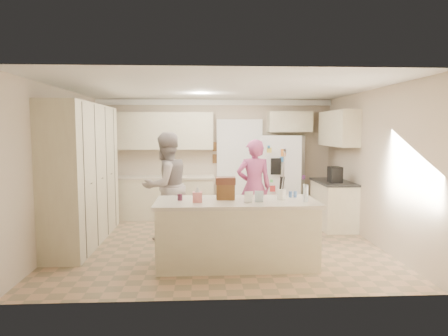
{
  "coord_description": "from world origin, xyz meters",
  "views": [
    {
      "loc": [
        -0.27,
        -6.65,
        1.91
      ],
      "look_at": [
        0.1,
        0.35,
        1.25
      ],
      "focal_mm": 32.0,
      "sensor_mm": 36.0,
      "label": 1
    }
  ],
  "objects": [
    {
      "name": "pantry_bank",
      "position": [
        -2.3,
        0.2,
        1.18
      ],
      "size": [
        0.6,
        2.6,
        2.35
      ],
      "primitive_type": "cube",
      "color": "beige",
      "rests_on": "floor"
    },
    {
      "name": "coffee_maker",
      "position": [
        2.25,
        0.8,
        1.07
      ],
      "size": [
        0.22,
        0.28,
        0.3
      ],
      "primitive_type": "cube",
      "color": "black",
      "rests_on": "right_countertop"
    },
    {
      "name": "tissue_box",
      "position": [
        -0.35,
        -1.2,
        1.0
      ],
      "size": [
        0.13,
        0.13,
        0.14
      ],
      "primitive_type": "cube",
      "color": "#EE7F7F",
      "rests_on": "island_top"
    },
    {
      "name": "over_fridge_cab",
      "position": [
        1.65,
        2.12,
        2.1
      ],
      "size": [
        0.95,
        0.35,
        0.45
      ],
      "primitive_type": "cube",
      "color": "beige",
      "rests_on": "wall_back"
    },
    {
      "name": "fridge_dispenser",
      "position": [
        1.28,
        1.7,
        1.15
      ],
      "size": [
        0.22,
        0.03,
        0.35
      ],
      "primitive_type": "cube",
      "color": "black",
      "rests_on": "refrigerator"
    },
    {
      "name": "wall_left",
      "position": [
        -2.61,
        0.0,
        1.3
      ],
      "size": [
        0.02,
        4.6,
        2.6
      ],
      "primitive_type": "cube",
      "color": "#C6B399",
      "rests_on": "ground"
    },
    {
      "name": "ceiling",
      "position": [
        0.0,
        0.0,
        2.61
      ],
      "size": [
        5.2,
        4.6,
        0.02
      ],
      "primitive_type": "cube",
      "color": "white",
      "rests_on": "wall_back"
    },
    {
      "name": "water_bottle",
      "position": [
        1.15,
        -1.25,
        1.04
      ],
      "size": [
        0.07,
        0.07,
        0.24
      ],
      "primitive_type": "cylinder",
      "color": "silver",
      "rests_on": "island_top"
    },
    {
      "name": "tissue_plume",
      "position": [
        -0.35,
        -1.2,
        1.1
      ],
      "size": [
        0.08,
        0.08,
        0.08
      ],
      "primitive_type": "cone",
      "color": "white",
      "rests_on": "tissue_box"
    },
    {
      "name": "jam_jar",
      "position": [
        -0.6,
        -1.05,
        0.97
      ],
      "size": [
        0.07,
        0.07,
        0.09
      ],
      "primitive_type": "cylinder",
      "color": "#59263F",
      "rests_on": "island_top"
    },
    {
      "name": "shaker_pepper",
      "position": [
        1.09,
        -0.88,
        0.97
      ],
      "size": [
        0.05,
        0.05,
        0.09
      ],
      "primitive_type": "cylinder",
      "color": "#476FB4",
      "rests_on": "island_top"
    },
    {
      "name": "fridge_handle_l",
      "position": [
        1.45,
        1.7,
        1.05
      ],
      "size": [
        0.02,
        0.02,
        0.85
      ],
      "primitive_type": "cylinder",
      "color": "silver",
      "rests_on": "refrigerator"
    },
    {
      "name": "doorway_opening",
      "position": [
        0.55,
        2.28,
        1.05
      ],
      "size": [
        0.9,
        0.06,
        2.1
      ],
      "primitive_type": "cube",
      "color": "black",
      "rests_on": "floor"
    },
    {
      "name": "wall_frame_upper",
      "position": [
        0.02,
        2.27,
        1.55
      ],
      "size": [
        0.15,
        0.02,
        0.2
      ],
      "primitive_type": "cube",
      "color": "brown",
      "rests_on": "wall_back"
    },
    {
      "name": "shaker_salt",
      "position": [
        1.02,
        -0.88,
        0.97
      ],
      "size": [
        0.05,
        0.05,
        0.09
      ],
      "primitive_type": "cylinder",
      "color": "#476FB4",
      "rests_on": "island_top"
    },
    {
      "name": "back_base_cab",
      "position": [
        -1.15,
        2.0,
        0.44
      ],
      "size": [
        2.2,
        0.6,
        0.88
      ],
      "primitive_type": "cube",
      "color": "beige",
      "rests_on": "floor"
    },
    {
      "name": "wall_back",
      "position": [
        0.0,
        2.31,
        1.3
      ],
      "size": [
        5.2,
        0.02,
        2.6
      ],
      "primitive_type": "cube",
      "color": "#C6B399",
      "rests_on": "ground"
    },
    {
      "name": "back_countertop",
      "position": [
        -1.15,
        1.99,
        0.9
      ],
      "size": [
        2.24,
        0.63,
        0.04
      ],
      "primitive_type": "cube",
      "color": "beige",
      "rests_on": "back_base_cab"
    },
    {
      "name": "crown_back",
      "position": [
        0.0,
        2.26,
        2.53
      ],
      "size": [
        5.2,
        0.08,
        0.12
      ],
      "primitive_type": "cube",
      "color": "white",
      "rests_on": "wall_back"
    },
    {
      "name": "floor",
      "position": [
        0.0,
        0.0,
        -0.01
      ],
      "size": [
        5.2,
        4.6,
        0.02
      ],
      "primitive_type": "cube",
      "color": "#A47E5D",
      "rests_on": "ground"
    },
    {
      "name": "dollhouse_body",
      "position": [
        0.05,
        -1.0,
        1.04
      ],
      "size": [
        0.26,
        0.18,
        0.22
      ],
      "primitive_type": "cube",
      "color": "brown",
      "rests_on": "island_top"
    },
    {
      "name": "wall_front",
      "position": [
        0.0,
        -2.31,
        1.3
      ],
      "size": [
        5.2,
        0.02,
        2.6
      ],
      "primitive_type": "cube",
      "color": "#C6B399",
      "rests_on": "ground"
    },
    {
      "name": "refrigerator",
      "position": [
        1.5,
        2.07,
        0.9
      ],
      "size": [
        1.09,
        0.97,
        1.8
      ],
      "primitive_type": "cube",
      "rotation": [
        0.0,
        0.0,
        -0.36
      ],
      "color": "white",
      "rests_on": "floor"
    },
    {
      "name": "right_base_cab",
      "position": [
        2.3,
        1.0,
        0.44
      ],
      "size": [
        0.6,
        1.2,
        0.88
      ],
      "primitive_type": "cube",
      "color": "beige",
      "rests_on": "floor"
    },
    {
      "name": "right_countertop",
      "position": [
        2.29,
        1.0,
        0.9
      ],
      "size": [
        0.63,
        1.24,
        0.04
      ],
      "primitive_type": "cube",
      "color": "#2D2B28",
      "rests_on": "right_base_cab"
    },
    {
      "name": "fridge_magnets",
      "position": [
        1.5,
        1.71,
        0.9
      ],
      "size": [
        0.76,
        0.02,
        1.44
      ],
      "primitive_type": null,
      "color": "tan",
      "rests_on": "refrigerator"
    },
    {
      "name": "island_top",
      "position": [
        0.2,
        -1.1,
        0.9
      ],
      "size": [
        2.28,
        0.96,
        0.05
      ],
      "primitive_type": "cube",
      "color": "beige",
      "rests_on": "island_base"
    },
    {
      "name": "utensil_crock",
      "position": [
        0.85,
        -1.05,
        1.0
      ],
      "size": [
        0.13,
        0.13,
        0.15
      ],
      "primitive_type": "cylinder",
      "color": "white",
      "rests_on": "island_top"
    },
    {
      "name": "wall_frame_lower",
      "position": [
        0.02,
        2.27,
        1.28
      ],
      "size": [
        0.15,
        0.02,
        0.2
      ],
      "primitive_type": "cube",
      "color": "brown",
      "rests_on": "wall_back"
    },
    {
      "name": "fridge_seam",
      "position": [
        1.5,
        1.71,
        0.9
      ],
      "size": [
        0.02,
        0.02,
        1.78
      ],
      "primitive_type": "cube",
      "color": "gray",
      "rests_on": "refrigerator"
    },
    {
      "name": "teen_boy",
      "position": [
        -0.92,
        0.31,
        0.94
      ],
      "size": [
        1.16,
        1.14,
        1.88
      ],
      "primitive_type": "imported",
      "rotation": [
        0.0,
        0.0,
        3.85
      ],
      "color": "#9B9792",
      "rests_on": "floor"
    },
    {
      "name": "fridge_handle_r",
      "position": [
        1.55,
        1.7,
        1.05
      ],
      "size": [
        0.02,
        0.02,
        0.85
      ],
      "primitive_type": "cylinder",
      "color": "silver",
      "rests_on": "refrigerator"
    },
    {
      "name": "teen_girl",
      "position": [
        0.66,
        0.57,
        0.88
      ],
      "size": [
        0.65,
        0.44,
        1.75
      ],
      "primitive_type": "imported",
      "rotation": [
        0.0,
        0.0,
        3.17
      ],
      "color": "#AD4864",
      "rests_on": "floor"
    },
    {
      "name": "doorway_casing",
      "position": [
        0.55,
        2.24,
        1.05
      ],
      "size": [
        1.02,
        0.03,
        2.22
      ],
      "primitive_type": "cube",
      "color": "white",
      "rests_on": "floor"
    },
    {
      "name": "right_upper_cab",
      "position": [
        2.43,
        1.2,
        1.95
      ],
      "size": [
        0.35,
        1.5,
        0.7
      ],
      "primitive_type": "cube",
      "color": "beige",
      "rests_on": "wall_right"
    },
    {
      "name": "back_upper_cab",
      "position": [
        -1.15,
        2.12,
        1.9
      ],
      "size": [
        2.2,
        0.35,
        0.8
      ],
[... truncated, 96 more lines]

